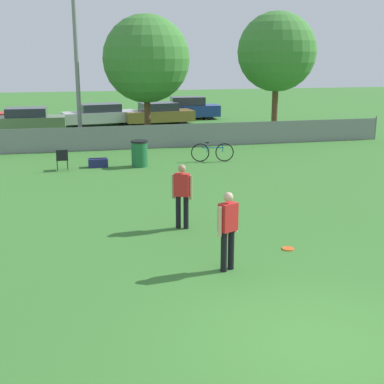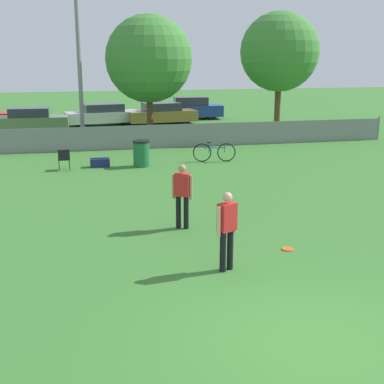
{
  "view_description": "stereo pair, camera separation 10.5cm",
  "coord_description": "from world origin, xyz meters",
  "px_view_note": "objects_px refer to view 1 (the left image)",
  "views": [
    {
      "loc": [
        -3.6,
        -6.69,
        4.27
      ],
      "look_at": [
        -0.64,
        5.49,
        1.05
      ],
      "focal_mm": 50.0,
      "sensor_mm": 36.0,
      "label": 1
    },
    {
      "loc": [
        -3.49,
        -6.71,
        4.27
      ],
      "look_at": [
        -0.64,
        5.49,
        1.05
      ],
      "focal_mm": 50.0,
      "sensor_mm": 36.0,
      "label": 2
    }
  ],
  "objects_px": {
    "light_pole": "(75,37)",
    "parked_car_tan": "(159,114)",
    "parked_car_blue": "(188,108)",
    "player_thrower_red": "(182,192)",
    "player_defender_red": "(228,226)",
    "gear_bag_sideline": "(98,163)",
    "parked_car_olive": "(27,120)",
    "trash_bin": "(140,153)",
    "tree_near_pole": "(146,59)",
    "frisbee_disc": "(288,249)",
    "parked_car_silver": "(100,115)",
    "folding_chair_sideline": "(62,158)",
    "tree_far_right": "(277,52)"
  },
  "relations": [
    {
      "from": "light_pole",
      "to": "trash_bin",
      "type": "distance_m",
      "value": 7.75
    },
    {
      "from": "trash_bin",
      "to": "parked_car_olive",
      "type": "height_order",
      "value": "parked_car_olive"
    },
    {
      "from": "parked_car_blue",
      "to": "parked_car_tan",
      "type": "bearing_deg",
      "value": -132.72
    },
    {
      "from": "frisbee_disc",
      "to": "parked_car_silver",
      "type": "xyz_separation_m",
      "value": [
        -2.5,
        23.11,
        0.66
      ]
    },
    {
      "from": "light_pole",
      "to": "parked_car_olive",
      "type": "bearing_deg",
      "value": 117.09
    },
    {
      "from": "player_thrower_red",
      "to": "folding_chair_sideline",
      "type": "bearing_deg",
      "value": 137.57
    },
    {
      "from": "gear_bag_sideline",
      "to": "parked_car_olive",
      "type": "distance_m",
      "value": 11.55
    },
    {
      "from": "gear_bag_sideline",
      "to": "player_defender_red",
      "type": "bearing_deg",
      "value": -80.62
    },
    {
      "from": "tree_near_pole",
      "to": "frisbee_disc",
      "type": "xyz_separation_m",
      "value": [
        0.57,
        -16.57,
        -4.06
      ]
    },
    {
      "from": "frisbee_disc",
      "to": "light_pole",
      "type": "bearing_deg",
      "value": 104.08
    },
    {
      "from": "gear_bag_sideline",
      "to": "parked_car_silver",
      "type": "distance_m",
      "value": 12.86
    },
    {
      "from": "tree_near_pole",
      "to": "trash_bin",
      "type": "relative_size",
      "value": 6.05
    },
    {
      "from": "tree_far_right",
      "to": "frisbee_disc",
      "type": "relative_size",
      "value": 23.02
    },
    {
      "from": "gear_bag_sideline",
      "to": "parked_car_tan",
      "type": "bearing_deg",
      "value": 69.74
    },
    {
      "from": "tree_far_right",
      "to": "folding_chair_sideline",
      "type": "xyz_separation_m",
      "value": [
        -11.21,
        -6.48,
        -3.95
      ]
    },
    {
      "from": "player_thrower_red",
      "to": "parked_car_tan",
      "type": "height_order",
      "value": "player_thrower_red"
    },
    {
      "from": "folding_chair_sideline",
      "to": "frisbee_disc",
      "type": "bearing_deg",
      "value": 113.61
    },
    {
      "from": "parked_car_olive",
      "to": "parked_car_silver",
      "type": "height_order",
      "value": "parked_car_olive"
    },
    {
      "from": "tree_near_pole",
      "to": "parked_car_blue",
      "type": "height_order",
      "value": "tree_near_pole"
    },
    {
      "from": "player_thrower_red",
      "to": "player_defender_red",
      "type": "xyz_separation_m",
      "value": [
        0.3,
        -2.88,
        0.0
      ]
    },
    {
      "from": "light_pole",
      "to": "parked_car_blue",
      "type": "distance_m",
      "value": 12.82
    },
    {
      "from": "tree_near_pole",
      "to": "frisbee_disc",
      "type": "relative_size",
      "value": 22.16
    },
    {
      "from": "tree_near_pole",
      "to": "parked_car_olive",
      "type": "height_order",
      "value": "tree_near_pole"
    },
    {
      "from": "trash_bin",
      "to": "parked_car_olive",
      "type": "xyz_separation_m",
      "value": [
        -4.84,
        11.36,
        0.14
      ]
    },
    {
      "from": "player_defender_red",
      "to": "gear_bag_sideline",
      "type": "height_order",
      "value": "player_defender_red"
    },
    {
      "from": "player_defender_red",
      "to": "player_thrower_red",
      "type": "bearing_deg",
      "value": 68.99
    },
    {
      "from": "tree_near_pole",
      "to": "parked_car_silver",
      "type": "height_order",
      "value": "tree_near_pole"
    },
    {
      "from": "tree_far_right",
      "to": "player_thrower_red",
      "type": "distance_m",
      "value": 16.96
    },
    {
      "from": "player_thrower_red",
      "to": "trash_bin",
      "type": "height_order",
      "value": "player_thrower_red"
    },
    {
      "from": "player_defender_red",
      "to": "parked_car_blue",
      "type": "height_order",
      "value": "player_defender_red"
    },
    {
      "from": "player_thrower_red",
      "to": "trash_bin",
      "type": "bearing_deg",
      "value": 116.9
    },
    {
      "from": "parked_car_silver",
      "to": "parked_car_blue",
      "type": "height_order",
      "value": "parked_car_blue"
    },
    {
      "from": "frisbee_disc",
      "to": "trash_bin",
      "type": "distance_m",
      "value": 10.22
    },
    {
      "from": "tree_near_pole",
      "to": "player_thrower_red",
      "type": "xyz_separation_m",
      "value": [
        -1.43,
        -14.52,
        -3.14
      ]
    },
    {
      "from": "light_pole",
      "to": "tree_far_right",
      "type": "height_order",
      "value": "light_pole"
    },
    {
      "from": "parked_car_silver",
      "to": "parked_car_tan",
      "type": "distance_m",
      "value": 3.65
    },
    {
      "from": "parked_car_tan",
      "to": "frisbee_disc",
      "type": "bearing_deg",
      "value": -99.14
    },
    {
      "from": "trash_bin",
      "to": "parked_car_olive",
      "type": "distance_m",
      "value": 12.35
    },
    {
      "from": "trash_bin",
      "to": "parked_car_olive",
      "type": "bearing_deg",
      "value": 113.1
    },
    {
      "from": "folding_chair_sideline",
      "to": "trash_bin",
      "type": "relative_size",
      "value": 0.79
    },
    {
      "from": "tree_near_pole",
      "to": "parked_car_tan",
      "type": "relative_size",
      "value": 1.38
    },
    {
      "from": "tree_far_right",
      "to": "trash_bin",
      "type": "xyz_separation_m",
      "value": [
        -8.24,
        -6.4,
        -3.9
      ]
    },
    {
      "from": "folding_chair_sideline",
      "to": "parked_car_blue",
      "type": "xyz_separation_m",
      "value": [
        8.48,
        15.36,
        0.25
      ]
    },
    {
      "from": "player_defender_red",
      "to": "parked_car_silver",
      "type": "relative_size",
      "value": 0.34
    },
    {
      "from": "tree_near_pole",
      "to": "folding_chair_sideline",
      "type": "distance_m",
      "value": 8.7
    },
    {
      "from": "light_pole",
      "to": "player_defender_red",
      "type": "height_order",
      "value": "light_pole"
    },
    {
      "from": "light_pole",
      "to": "trash_bin",
      "type": "height_order",
      "value": "light_pole"
    },
    {
      "from": "light_pole",
      "to": "parked_car_tan",
      "type": "xyz_separation_m",
      "value": [
        5.14,
        7.1,
        -4.45
      ]
    },
    {
      "from": "tree_near_pole",
      "to": "light_pole",
      "type": "bearing_deg",
      "value": -169.25
    },
    {
      "from": "light_pole",
      "to": "frisbee_disc",
      "type": "relative_size",
      "value": 30.76
    }
  ]
}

